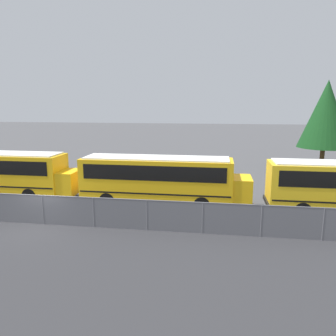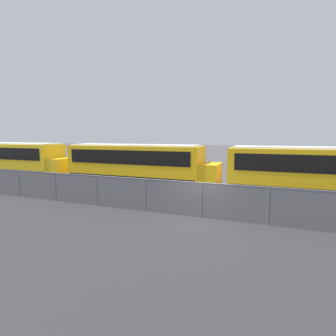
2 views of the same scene
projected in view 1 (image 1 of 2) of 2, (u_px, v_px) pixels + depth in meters
name	position (u px, v px, depth m)	size (l,w,h in m)	color
ground_plane	(44.00, 224.00, 19.13)	(200.00, 200.00, 0.00)	#424244
fence	(43.00, 209.00, 18.95)	(86.04, 0.07, 1.77)	#9EA0A5
school_bus_2	(0.00, 171.00, 24.38)	(11.58, 2.50, 3.38)	yellow
school_bus_3	(160.00, 177.00, 22.31)	(11.58, 2.50, 3.38)	yellow
tree_0	(326.00, 114.00, 31.84)	(5.03, 5.03, 9.19)	#51381E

